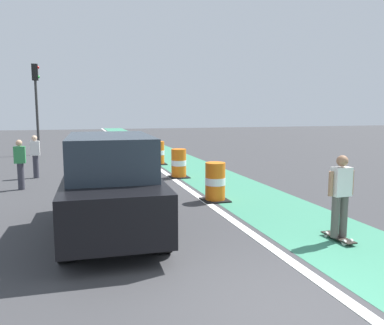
{
  "coord_description": "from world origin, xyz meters",
  "views": [
    {
      "loc": [
        -2.49,
        -4.04,
        2.54
      ],
      "look_at": [
        0.55,
        6.13,
        1.1
      ],
      "focal_mm": 36.09,
      "sensor_mm": 36.0,
      "label": 1
    }
  ],
  "objects_px": {
    "traffic_barrel_far": "(147,146)",
    "pedestrian_waiting": "(20,163)",
    "skateboarder_on_lane": "(341,195)",
    "traffic_barrel_front": "(215,182)",
    "traffic_barrel_mid": "(179,164)",
    "traffic_light_corner": "(36,93)",
    "parked_suv_nearest": "(111,184)",
    "traffic_barrel_back": "(158,153)",
    "pedestrian_crossing": "(35,155)"
  },
  "relations": [
    {
      "from": "traffic_barrel_far",
      "to": "pedestrian_waiting",
      "type": "relative_size",
      "value": 0.68
    },
    {
      "from": "skateboarder_on_lane",
      "to": "traffic_barrel_front",
      "type": "relative_size",
      "value": 1.55
    },
    {
      "from": "traffic_barrel_mid",
      "to": "traffic_light_corner",
      "type": "relative_size",
      "value": 0.21
    },
    {
      "from": "skateboarder_on_lane",
      "to": "traffic_barrel_mid",
      "type": "bearing_deg",
      "value": 98.52
    },
    {
      "from": "traffic_barrel_front",
      "to": "traffic_barrel_far",
      "type": "xyz_separation_m",
      "value": [
        0.1,
        11.47,
        0.0
      ]
    },
    {
      "from": "parked_suv_nearest",
      "to": "traffic_barrel_mid",
      "type": "xyz_separation_m",
      "value": [
        3.03,
        6.03,
        -0.5
      ]
    },
    {
      "from": "traffic_barrel_mid",
      "to": "traffic_barrel_back",
      "type": "distance_m",
      "value": 3.75
    },
    {
      "from": "traffic_light_corner",
      "to": "pedestrian_waiting",
      "type": "distance_m",
      "value": 10.62
    },
    {
      "from": "skateboarder_on_lane",
      "to": "traffic_barrel_front",
      "type": "xyz_separation_m",
      "value": [
        -1.16,
        3.86,
        -0.38
      ]
    },
    {
      "from": "traffic_barrel_far",
      "to": "pedestrian_crossing",
      "type": "distance_m",
      "value": 8.05
    },
    {
      "from": "traffic_barrel_far",
      "to": "pedestrian_crossing",
      "type": "xyz_separation_m",
      "value": [
        -5.31,
        -6.04,
        0.33
      ]
    },
    {
      "from": "traffic_barrel_back",
      "to": "traffic_light_corner",
      "type": "height_order",
      "value": "traffic_light_corner"
    },
    {
      "from": "pedestrian_crossing",
      "to": "traffic_light_corner",
      "type": "bearing_deg",
      "value": 94.08
    },
    {
      "from": "parked_suv_nearest",
      "to": "traffic_barrel_far",
      "type": "relative_size",
      "value": 4.28
    },
    {
      "from": "traffic_barrel_far",
      "to": "traffic_barrel_front",
      "type": "bearing_deg",
      "value": -90.49
    },
    {
      "from": "parked_suv_nearest",
      "to": "traffic_barrel_back",
      "type": "xyz_separation_m",
      "value": [
        3.02,
        9.78,
        -0.5
      ]
    },
    {
      "from": "pedestrian_waiting",
      "to": "traffic_light_corner",
      "type": "bearing_deg",
      "value": 91.84
    },
    {
      "from": "traffic_barrel_mid",
      "to": "pedestrian_crossing",
      "type": "height_order",
      "value": "pedestrian_crossing"
    },
    {
      "from": "traffic_light_corner",
      "to": "pedestrian_crossing",
      "type": "height_order",
      "value": "traffic_light_corner"
    },
    {
      "from": "traffic_barrel_mid",
      "to": "traffic_barrel_back",
      "type": "xyz_separation_m",
      "value": [
        -0.01,
        3.75,
        0.0
      ]
    },
    {
      "from": "traffic_barrel_back",
      "to": "pedestrian_waiting",
      "type": "height_order",
      "value": "pedestrian_waiting"
    },
    {
      "from": "parked_suv_nearest",
      "to": "traffic_barrel_back",
      "type": "bearing_deg",
      "value": 72.84
    },
    {
      "from": "traffic_barrel_far",
      "to": "pedestrian_waiting",
      "type": "bearing_deg",
      "value": -124.05
    },
    {
      "from": "skateboarder_on_lane",
      "to": "traffic_barrel_back",
      "type": "distance_m",
      "value": 11.67
    },
    {
      "from": "parked_suv_nearest",
      "to": "traffic_barrel_far",
      "type": "bearing_deg",
      "value": 76.9
    },
    {
      "from": "traffic_barrel_back",
      "to": "pedestrian_waiting",
      "type": "relative_size",
      "value": 0.68
    },
    {
      "from": "traffic_barrel_front",
      "to": "pedestrian_crossing",
      "type": "distance_m",
      "value": 7.53
    },
    {
      "from": "parked_suv_nearest",
      "to": "traffic_light_corner",
      "type": "distance_m",
      "value": 16.0
    },
    {
      "from": "traffic_barrel_mid",
      "to": "pedestrian_waiting",
      "type": "distance_m",
      "value": 5.5
    },
    {
      "from": "pedestrian_waiting",
      "to": "traffic_barrel_back",
      "type": "bearing_deg",
      "value": 39.56
    },
    {
      "from": "parked_suv_nearest",
      "to": "traffic_barrel_front",
      "type": "height_order",
      "value": "parked_suv_nearest"
    },
    {
      "from": "traffic_barrel_back",
      "to": "traffic_barrel_far",
      "type": "height_order",
      "value": "same"
    },
    {
      "from": "skateboarder_on_lane",
      "to": "traffic_light_corner",
      "type": "relative_size",
      "value": 0.33
    },
    {
      "from": "traffic_barrel_back",
      "to": "traffic_light_corner",
      "type": "relative_size",
      "value": 0.21
    },
    {
      "from": "traffic_barrel_front",
      "to": "traffic_barrel_far",
      "type": "height_order",
      "value": "same"
    },
    {
      "from": "traffic_barrel_far",
      "to": "pedestrian_waiting",
      "type": "distance_m",
      "value": 9.93
    },
    {
      "from": "traffic_barrel_mid",
      "to": "traffic_barrel_far",
      "type": "bearing_deg",
      "value": 89.14
    },
    {
      "from": "traffic_barrel_back",
      "to": "pedestrian_crossing",
      "type": "height_order",
      "value": "pedestrian_crossing"
    },
    {
      "from": "traffic_barrel_front",
      "to": "pedestrian_waiting",
      "type": "relative_size",
      "value": 0.68
    },
    {
      "from": "skateboarder_on_lane",
      "to": "parked_suv_nearest",
      "type": "bearing_deg",
      "value": 156.54
    },
    {
      "from": "skateboarder_on_lane",
      "to": "traffic_barrel_far",
      "type": "distance_m",
      "value": 15.38
    },
    {
      "from": "traffic_barrel_front",
      "to": "traffic_barrel_back",
      "type": "distance_m",
      "value": 7.74
    },
    {
      "from": "pedestrian_crossing",
      "to": "pedestrian_waiting",
      "type": "distance_m",
      "value": 2.19
    },
    {
      "from": "traffic_barrel_front",
      "to": "traffic_light_corner",
      "type": "relative_size",
      "value": 0.21
    },
    {
      "from": "skateboarder_on_lane",
      "to": "traffic_barrel_far",
      "type": "bearing_deg",
      "value": 93.97
    },
    {
      "from": "pedestrian_waiting",
      "to": "traffic_barrel_far",
      "type": "bearing_deg",
      "value": 55.95
    },
    {
      "from": "skateboarder_on_lane",
      "to": "traffic_barrel_back",
      "type": "bearing_deg",
      "value": 95.85
    },
    {
      "from": "traffic_barrel_back",
      "to": "traffic_barrel_mid",
      "type": "bearing_deg",
      "value": -89.81
    },
    {
      "from": "pedestrian_crossing",
      "to": "pedestrian_waiting",
      "type": "xyz_separation_m",
      "value": [
        -0.25,
        -2.18,
        0.0
      ]
    },
    {
      "from": "traffic_barrel_back",
      "to": "skateboarder_on_lane",
      "type": "bearing_deg",
      "value": -84.15
    }
  ]
}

